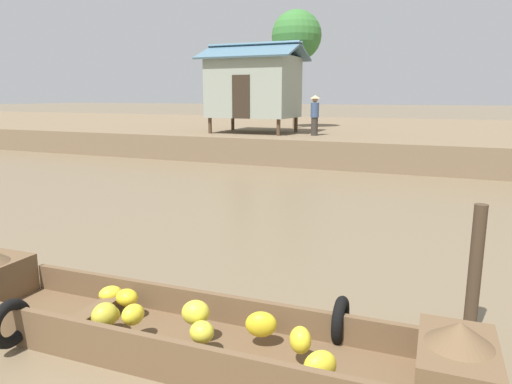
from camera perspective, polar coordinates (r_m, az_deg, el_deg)
ground_plane at (r=10.76m, az=12.76°, el=-2.91°), size 300.00×300.00×0.00m
riverbank_strip at (r=26.70m, az=19.26°, el=6.39°), size 160.00×20.00×1.04m
banana_boat at (r=5.18m, az=-9.60°, el=-15.87°), size 6.10×1.95×0.81m
stilt_house_left at (r=21.20m, az=-0.28°, el=12.85°), size 4.33×3.20×3.90m
palm_tree_near at (r=24.85m, az=4.97°, el=18.42°), size 2.52×2.52×5.87m
vendor_person at (r=19.73m, az=7.20°, el=9.54°), size 0.44×0.44×1.66m
mooring_post at (r=5.66m, az=25.18°, el=-8.94°), size 0.14×0.14×1.53m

